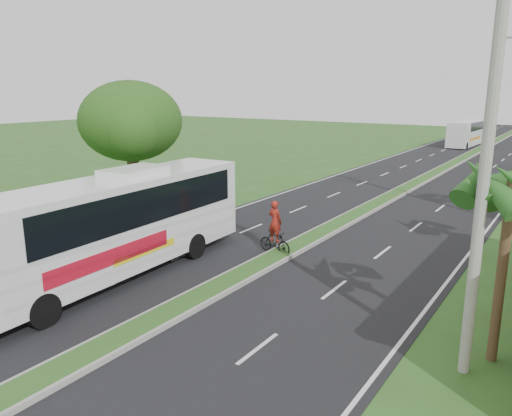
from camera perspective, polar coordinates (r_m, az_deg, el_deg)
The scene contains 11 objects.
ground at distance 16.38m, azimuth -10.31°, elevation -12.25°, with size 180.00×180.00×0.00m, color #2E4F1D.
road_asphalt at distance 32.98m, azimuth 14.40°, elevation 0.75°, with size 14.00×160.00×0.02m, color black.
median_strip at distance 32.96m, azimuth 14.41°, elevation 0.91°, with size 1.20×160.00×0.18m.
lane_edge_left at distance 35.67m, azimuth 4.22°, elevation 2.07°, with size 0.12×160.00×0.01m, color silver.
lane_edge_right at distance 31.51m, azimuth 25.94°, elevation -0.81°, with size 0.12×160.00×0.01m, color silver.
palm_verge_a at distance 13.76m, azimuth 27.24°, elevation 2.30°, with size 2.40×2.40×5.45m.
shade_tree at distance 30.52m, azimuth -14.24°, elevation 9.30°, with size 6.30×6.00×7.54m.
utility_pole_a at distance 12.71m, azimuth 24.90°, elevation 6.00°, with size 1.60×0.28×11.00m.
coach_bus_main at distance 19.35m, azimuth -16.02°, elevation -1.42°, with size 3.17×12.76×4.09m.
coach_bus_far at distance 68.73m, azimuth 23.06°, elevation 8.04°, with size 2.84×10.72×3.09m.
motorcyclist at distance 21.73m, azimuth 2.18°, elevation -2.99°, with size 1.72×0.71×2.38m.
Camera 1 is at (10.41, -10.49, 7.06)m, focal length 35.00 mm.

